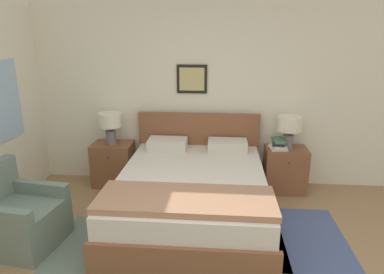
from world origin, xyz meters
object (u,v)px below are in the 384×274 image
object	(u,v)px
bed	(192,195)
nightstand_near_window	(114,164)
table_lamp_by_door	(289,126)
armchair	(18,218)
nightstand_by_door	(285,169)
table_lamp_near_window	(110,123)

from	to	relation	value
bed	nightstand_near_window	xyz separation A→B (m)	(-1.21, 0.89, -0.01)
nightstand_near_window	table_lamp_by_door	distance (m)	2.49
armchair	table_lamp_by_door	size ratio (longest dim) A/B	1.91
nightstand_by_door	table_lamp_near_window	xyz separation A→B (m)	(-2.42, -0.01, 0.62)
armchair	bed	bearing A→B (deg)	118.08
nightstand_by_door	armchair	bearing A→B (deg)	-152.61
armchair	table_lamp_near_window	distance (m)	1.72
armchair	nightstand_near_window	size ratio (longest dim) A/B	1.37
nightstand_by_door	table_lamp_near_window	world-z (taller)	table_lamp_near_window
table_lamp_near_window	table_lamp_by_door	xyz separation A→B (m)	(2.42, 0.00, 0.00)
armchair	nightstand_near_window	xyz separation A→B (m)	(0.53, 1.52, 0.02)
bed	table_lamp_near_window	distance (m)	1.61
table_lamp_near_window	table_lamp_by_door	size ratio (longest dim) A/B	1.00
bed	table_lamp_by_door	size ratio (longest dim) A/B	4.98
bed	nightstand_near_window	world-z (taller)	bed
nightstand_by_door	table_lamp_near_window	distance (m)	2.49
nightstand_by_door	bed	bearing A→B (deg)	-143.58
nightstand_near_window	nightstand_by_door	size ratio (longest dim) A/B	1.00
armchair	table_lamp_by_door	bearing A→B (deg)	125.13
nightstand_near_window	nightstand_by_door	world-z (taller)	same
nightstand_near_window	table_lamp_by_door	xyz separation A→B (m)	(2.42, -0.01, 0.62)
bed	nightstand_by_door	world-z (taller)	bed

